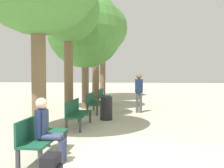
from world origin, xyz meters
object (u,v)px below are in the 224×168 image
(backpack, at_px, (51,168))
(bench_row_3, at_px, (103,96))
(bench_row_0, at_px, (40,134))
(bench_row_2, at_px, (93,101))
(tree_row_3, at_px, (96,20))
(pedestrian_near, at_px, (139,90))
(tree_row_1, at_px, (68,12))
(tree_row_4, at_px, (103,29))
(person_seated, at_px, (47,128))
(tree_row_2, at_px, (85,30))
(trash_bin, at_px, (106,108))
(bench_row_1, at_px, (76,112))

(backpack, bearing_deg, bench_row_3, 93.45)
(bench_row_0, distance_m, bench_row_3, 8.54)
(bench_row_0, relative_size, bench_row_2, 1.00)
(tree_row_3, height_order, pedestrian_near, tree_row_3)
(tree_row_1, height_order, tree_row_4, tree_row_4)
(bench_row_0, height_order, bench_row_2, same)
(bench_row_3, bearing_deg, person_seated, -88.53)
(backpack, height_order, pedestrian_near, pedestrian_near)
(tree_row_3, height_order, person_seated, tree_row_3)
(bench_row_2, xyz_separation_m, tree_row_2, (-0.62, 1.27, 3.22))
(backpack, height_order, trash_bin, trash_bin)
(person_seated, xyz_separation_m, pedestrian_near, (1.70, 6.12, 0.30))
(tree_row_3, bearing_deg, bench_row_2, -81.48)
(tree_row_3, relative_size, tree_row_4, 0.95)
(bench_row_1, relative_size, bench_row_2, 1.00)
(tree_row_4, bearing_deg, bench_row_2, -84.94)
(person_seated, height_order, backpack, person_seated)
(bench_row_2, xyz_separation_m, person_seated, (0.23, -5.91, 0.17))
(bench_row_2, relative_size, trash_bin, 1.84)
(bench_row_3, distance_m, backpack, 9.54)
(bench_row_0, height_order, tree_row_3, tree_row_3)
(tree_row_1, bearing_deg, bench_row_3, 81.97)
(tree_row_3, height_order, trash_bin, tree_row_3)
(bench_row_2, relative_size, tree_row_2, 0.28)
(tree_row_3, relative_size, pedestrian_near, 3.76)
(bench_row_3, bearing_deg, pedestrian_near, -53.82)
(bench_row_3, bearing_deg, bench_row_2, -90.00)
(tree_row_1, height_order, person_seated, tree_row_1)
(bench_row_3, distance_m, tree_row_2, 3.64)
(person_seated, bearing_deg, trash_bin, 82.96)
(pedestrian_near, bearing_deg, trash_bin, -123.30)
(bench_row_1, height_order, pedestrian_near, pedestrian_near)
(tree_row_1, relative_size, tree_row_3, 0.82)
(tree_row_3, xyz_separation_m, backpack, (1.19, -10.80, -4.60))
(bench_row_2, bearing_deg, tree_row_3, 98.52)
(tree_row_1, distance_m, tree_row_3, 5.74)
(backpack, bearing_deg, bench_row_2, 94.92)
(bench_row_3, xyz_separation_m, tree_row_3, (-0.62, 1.28, 4.32))
(trash_bin, bearing_deg, tree_row_4, 99.19)
(tree_row_2, height_order, person_seated, tree_row_2)
(tree_row_2, bearing_deg, pedestrian_near, -22.48)
(bench_row_0, bearing_deg, tree_row_1, 98.46)
(tree_row_2, bearing_deg, person_seated, -83.29)
(person_seated, height_order, pedestrian_near, pedestrian_near)
(tree_row_3, bearing_deg, tree_row_2, -90.00)
(person_seated, xyz_separation_m, trash_bin, (0.54, 4.35, -0.23))
(bench_row_3, height_order, tree_row_2, tree_row_2)
(bench_row_2, distance_m, tree_row_1, 3.78)
(tree_row_2, distance_m, tree_row_3, 3.07)
(bench_row_1, height_order, tree_row_1, tree_row_1)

